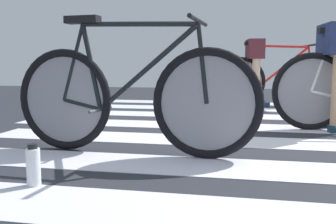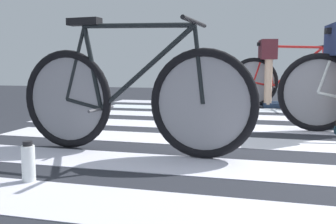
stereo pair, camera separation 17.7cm
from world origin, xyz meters
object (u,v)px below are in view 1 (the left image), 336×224
(cyclist_2_of_3, at_px, (335,62))
(water_bottle, at_px, (33,166))
(bicycle_1_of_3, at_px, (131,98))
(cyclist_3_of_3, at_px, (255,63))
(bicycle_3_of_3, at_px, (276,80))

(cyclist_2_of_3, bearing_deg, water_bottle, -138.51)
(water_bottle, bearing_deg, bicycle_1_of_3, 70.06)
(cyclist_3_of_3, xyz_separation_m, water_bottle, (-1.18, -4.06, -0.53))
(bicycle_3_of_3, bearing_deg, water_bottle, -118.43)
(cyclist_2_of_3, bearing_deg, bicycle_1_of_3, -147.40)
(bicycle_3_of_3, height_order, cyclist_3_of_3, cyclist_3_of_3)
(bicycle_3_of_3, distance_m, cyclist_3_of_3, 0.39)
(cyclist_3_of_3, bearing_deg, water_bottle, -114.73)
(bicycle_1_of_3, height_order, water_bottle, bicycle_1_of_3)
(bicycle_3_of_3, bearing_deg, cyclist_3_of_3, -180.00)
(water_bottle, bearing_deg, cyclist_2_of_3, 47.96)
(cyclist_2_of_3, bearing_deg, cyclist_3_of_3, 101.24)
(bicycle_3_of_3, bearing_deg, bicycle_1_of_3, -118.42)
(cyclist_3_of_3, bearing_deg, bicycle_3_of_3, 0.00)
(bicycle_3_of_3, bearing_deg, cyclist_2_of_3, -89.18)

